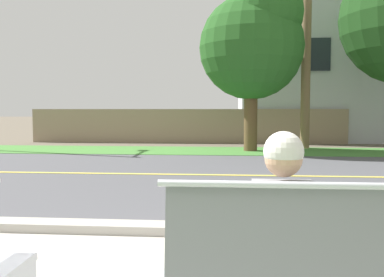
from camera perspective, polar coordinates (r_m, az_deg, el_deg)
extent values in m
plane|color=#665B4C|center=(10.23, 0.38, -3.73)|extent=(140.00, 140.00, 0.00)
cube|color=#ADA89E|center=(4.72, -5.09, -12.24)|extent=(44.00, 0.30, 0.11)
cube|color=#515156|center=(8.75, -0.38, -5.01)|extent=(52.00, 8.00, 0.01)
cube|color=#E0CC4C|center=(8.75, -0.38, -4.98)|extent=(48.00, 0.14, 0.01)
cube|color=#478438|center=(13.84, 1.56, -1.68)|extent=(48.00, 2.80, 0.02)
cube|color=slate|center=(2.29, 19.82, -12.99)|extent=(1.80, 0.12, 0.52)
cylinder|color=silver|center=(2.22, 20.06, -6.13)|extent=(1.88, 0.04, 0.04)
cylinder|color=#47382D|center=(2.66, 9.74, -14.98)|extent=(0.15, 0.42, 0.15)
cylinder|color=#47382D|center=(2.68, 13.72, -14.88)|extent=(0.15, 0.42, 0.15)
cube|color=gray|center=(2.43, 12.35, -11.91)|extent=(0.34, 0.20, 0.52)
cylinder|color=gray|center=(2.42, 7.15, -11.39)|extent=(0.09, 0.09, 0.46)
cylinder|color=gray|center=(2.48, 17.33, -11.19)|extent=(0.09, 0.09, 0.46)
sphere|color=tan|center=(2.36, 12.46, -2.69)|extent=(0.21, 0.21, 0.21)
sphere|color=beige|center=(2.36, 12.48, -1.73)|extent=(0.22, 0.22, 0.22)
cylinder|color=brown|center=(13.84, 8.06, 2.67)|extent=(0.44, 0.44, 2.13)
sphere|color=#23561E|center=(13.99, 8.16, 12.31)|extent=(3.41, 3.41, 3.41)
sphere|color=#23561E|center=(13.95, 10.09, 16.59)|extent=(2.39, 2.39, 2.39)
cylinder|color=brown|center=(15.34, 15.47, 13.81)|extent=(0.32, 0.32, 8.06)
cube|color=gray|center=(17.16, -0.85, 1.73)|extent=(13.00, 0.36, 1.40)
cube|color=#B7BCC1|center=(21.20, 21.30, 8.78)|extent=(10.61, 6.40, 6.49)
cube|color=#232833|center=(17.54, 16.73, 11.01)|extent=(1.10, 0.06, 1.30)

